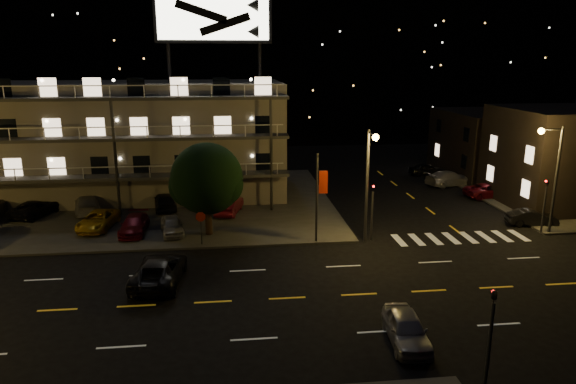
{
  "coord_description": "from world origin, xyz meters",
  "views": [
    {
      "loc": [
        -0.83,
        -25.36,
        12.64
      ],
      "look_at": [
        2.95,
        8.0,
        3.87
      ],
      "focal_mm": 32.0,
      "sensor_mm": 36.0,
      "label": 1
    }
  ],
  "objects": [
    {
      "name": "ground",
      "position": [
        0.0,
        0.0,
        0.0
      ],
      "size": [
        140.0,
        140.0,
        0.0
      ],
      "primitive_type": "plane",
      "color": "black",
      "rests_on": "ground"
    },
    {
      "name": "curb_nw",
      "position": [
        -14.0,
        20.0,
        0.07
      ],
      "size": [
        44.0,
        24.0,
        0.15
      ],
      "primitive_type": "cube",
      "color": "#363633",
      "rests_on": "ground"
    },
    {
      "name": "curb_ne",
      "position": [
        30.0,
        20.0,
        0.07
      ],
      "size": [
        16.0,
        24.0,
        0.15
      ],
      "primitive_type": "cube",
      "color": "#363633",
      "rests_on": "ground"
    },
    {
      "name": "motel",
      "position": [
        -9.94,
        23.88,
        5.34
      ],
      "size": [
        28.0,
        13.8,
        18.1
      ],
      "color": "gray",
      "rests_on": "ground"
    },
    {
      "name": "side_bldg_back",
      "position": [
        29.99,
        28.0,
        3.5
      ],
      "size": [
        14.06,
        12.0,
        7.0
      ],
      "color": "black",
      "rests_on": "ground"
    },
    {
      "name": "hill_backdrop",
      "position": [
        -5.94,
        68.78,
        11.55
      ],
      "size": [
        120.0,
        25.0,
        24.0
      ],
      "color": "black",
      "rests_on": "ground"
    },
    {
      "name": "streetlight_nc",
      "position": [
        8.5,
        7.94,
        4.96
      ],
      "size": [
        0.44,
        1.92,
        8.0
      ],
      "color": "#2D2D30",
      "rests_on": "ground"
    },
    {
      "name": "streetlight_ne",
      "position": [
        22.14,
        8.3,
        4.96
      ],
      "size": [
        1.92,
        0.44,
        8.0
      ],
      "color": "#2D2D30",
      "rests_on": "ground"
    },
    {
      "name": "signal_nw",
      "position": [
        9.0,
        8.5,
        2.57
      ],
      "size": [
        0.2,
        0.27,
        4.6
      ],
      "color": "#2D2D30",
      "rests_on": "ground"
    },
    {
      "name": "signal_sw",
      "position": [
        9.0,
        -8.5,
        2.57
      ],
      "size": [
        0.2,
        0.27,
        4.6
      ],
      "color": "#2D2D30",
      "rests_on": "ground"
    },
    {
      "name": "signal_ne",
      "position": [
        22.0,
        8.5,
        2.57
      ],
      "size": [
        0.27,
        0.2,
        4.6
      ],
      "color": "#2D2D30",
      "rests_on": "ground"
    },
    {
      "name": "banner_north",
      "position": [
        5.09,
        8.4,
        3.43
      ],
      "size": [
        0.83,
        0.16,
        6.4
      ],
      "color": "#2D2D30",
      "rests_on": "ground"
    },
    {
      "name": "stop_sign",
      "position": [
        -3.0,
        8.57,
        1.71
      ],
      "size": [
        0.91,
        0.11,
        2.61
      ],
      "color": "#2D2D30",
      "rests_on": "ground"
    },
    {
      "name": "tree",
      "position": [
        -2.62,
        10.73,
        4.16
      ],
      "size": [
        5.37,
        5.17,
        6.76
      ],
      "color": "black",
      "rests_on": "curb_nw"
    },
    {
      "name": "lot_car_2",
      "position": [
        -10.95,
        12.98,
        0.8
      ],
      "size": [
        2.73,
        4.91,
        1.3
      ],
      "primitive_type": "imported",
      "rotation": [
        0.0,
        0.0,
        -0.13
      ],
      "color": "gold",
      "rests_on": "curb_nw"
    },
    {
      "name": "lot_car_3",
      "position": [
        -8.05,
        11.6,
        0.78
      ],
      "size": [
        1.81,
        4.34,
        1.25
      ],
      "primitive_type": "imported",
      "rotation": [
        0.0,
        0.0,
        -0.01
      ],
      "color": "maroon",
      "rests_on": "curb_nw"
    },
    {
      "name": "lot_car_4",
      "position": [
        -5.26,
        11.09,
        0.79
      ],
      "size": [
        2.21,
        3.96,
        1.27
      ],
      "primitive_type": "imported",
      "rotation": [
        0.0,
        0.0,
        0.2
      ],
      "color": "gray",
      "rests_on": "curb_nw"
    },
    {
      "name": "lot_car_6",
      "position": [
        -16.83,
        16.88,
        0.79
      ],
      "size": [
        3.52,
        5.07,
        1.29
      ],
      "primitive_type": "imported",
      "rotation": [
        0.0,
        0.0,
        2.81
      ],
      "color": "black",
      "rests_on": "curb_nw"
    },
    {
      "name": "lot_car_7",
      "position": [
        -12.86,
        17.37,
        0.86
      ],
      "size": [
        3.25,
        5.25,
        1.42
      ],
      "primitive_type": "imported",
      "rotation": [
        0.0,
        0.0,
        3.42
      ],
      "color": "gray",
      "rests_on": "curb_nw"
    },
    {
      "name": "lot_car_8",
      "position": [
        -6.52,
        17.5,
        0.89
      ],
      "size": [
        2.61,
        4.62,
        1.48
      ],
      "primitive_type": "imported",
      "rotation": [
        0.0,
        0.0,
        3.35
      ],
      "color": "black",
      "rests_on": "curb_nw"
    },
    {
      "name": "lot_car_9",
      "position": [
        -1.07,
        15.78,
        0.88
      ],
      "size": [
        2.5,
        4.65,
        1.45
      ],
      "primitive_type": "imported",
      "rotation": [
        0.0,
        0.0,
        2.91
      ],
      "color": "maroon",
      "rests_on": "curb_nw"
    },
    {
      "name": "side_car_0",
      "position": [
        22.35,
        10.35,
        0.62
      ],
      "size": [
        3.92,
        1.9,
        1.24
      ],
      "primitive_type": "imported",
      "rotation": [
        0.0,
        0.0,
        1.41
      ],
      "color": "black",
      "rests_on": "ground"
    },
    {
      "name": "side_car_1",
      "position": [
        23.14,
        18.66,
        0.65
      ],
      "size": [
        4.86,
        2.61,
        1.3
      ],
      "primitive_type": "imported",
      "rotation": [
        0.0,
        0.0,
        1.67
      ],
      "color": "maroon",
      "rests_on": "ground"
    },
    {
      "name": "side_car_2",
      "position": [
        21.34,
        23.49,
        0.75
      ],
      "size": [
        5.56,
        3.39,
        1.5
      ],
      "primitive_type": "imported",
      "rotation": [
        0.0,
        0.0,
        1.84
      ],
      "color": "gray",
      "rests_on": "ground"
    },
    {
      "name": "side_car_3",
      "position": [
        20.87,
        28.5,
        0.66
      ],
      "size": [
        3.95,
        1.77,
        1.32
      ],
      "primitive_type": "imported",
      "rotation": [
        0.0,
        0.0,
        1.63
      ],
      "color": "black",
      "rests_on": "ground"
    },
    {
      "name": "road_car_east",
      "position": [
        6.91,
        -5.05,
        0.7
      ],
      "size": [
        1.94,
        4.2,
        1.39
      ],
      "primitive_type": "imported",
      "rotation": [
        0.0,
        0.0,
        -0.07
      ],
      "color": "gray",
      "rests_on": "ground"
    },
    {
      "name": "road_car_west",
      "position": [
        -5.14,
        2.85,
        0.77
      ],
      "size": [
        3.04,
        5.73,
        1.54
      ],
      "primitive_type": "imported",
      "rotation": [
        0.0,
        0.0,
        3.05
      ],
      "color": "black",
      "rests_on": "ground"
    }
  ]
}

